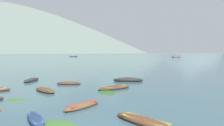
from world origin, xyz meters
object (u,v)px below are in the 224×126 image
Objects in this scene: rowboat_0 at (128,80)px; ferry_0 at (74,56)px; rowboat_4 at (45,90)px; ferry_1 at (176,57)px; rowboat_2 at (115,88)px; rowboat_9 at (145,122)px; rowboat_3 at (69,83)px; rowboat_5 at (31,80)px; rowboat_7 at (36,119)px; rowboat_1 at (82,105)px.

rowboat_0 is 0.59× the size of ferry_0.
rowboat_0 is 12.14m from rowboat_4.
rowboat_4 is 0.47× the size of ferry_1.
rowboat_2 reaches higher than rowboat_9.
ferry_0 is at bearing 104.84° from rowboat_4.
rowboat_2 reaches higher than rowboat_4.
rowboat_3 is 152.07m from ferry_0.
rowboat_3 is 0.94× the size of rowboat_5.
rowboat_2 is at bearing 65.84° from rowboat_7.
rowboat_7 is at bearing -128.04° from rowboat_1.
ferry_1 is (49.32, 142.71, 0.29)m from rowboat_1.
rowboat_3 reaches higher than rowboat_4.
ferry_1 is (59.97, 130.65, 0.26)m from rowboat_5.
ferry_1 is at bearing 70.84° from rowboat_2.
rowboat_4 is 8.88m from rowboat_7.
ferry_1 is (45.34, 129.74, 0.22)m from rowboat_0.
rowboat_5 reaches higher than rowboat_9.
rowboat_2 is at bearing -72.28° from ferry_0.
rowboat_1 is at bearing -44.38° from rowboat_4.
rowboat_4 is (-7.67, -1.78, -0.01)m from rowboat_2.
rowboat_4 reaches higher than rowboat_1.
rowboat_1 is at bearing -107.23° from rowboat_2.
rowboat_7 is (-4.52, -10.08, -0.05)m from rowboat_2.
rowboat_1 is 0.97× the size of rowboat_3.
rowboat_9 is at bearing -107.09° from ferry_1.
rowboat_2 is 0.54× the size of ferry_1.
rowboat_3 is (-4.17, 9.82, 0.01)m from rowboat_1.
rowboat_2 is 1.15× the size of rowboat_5.
rowboat_7 is at bearing -60.98° from rowboat_5.
ferry_1 reaches higher than rowboat_0.
rowboat_9 reaches higher than rowboat_7.
rowboat_1 is 7.64m from rowboat_4.
rowboat_4 is (-9.44, -7.63, -0.06)m from rowboat_0.
rowboat_7 is (1.86, -12.78, -0.04)m from rowboat_3.
rowboat_4 reaches higher than rowboat_7.
rowboat_2 is 1.05× the size of rowboat_9.
ferry_0 is at bearing 109.04° from rowboat_0.
rowboat_1 is 162.65m from ferry_0.
rowboat_0 is 151.50m from ferry_0.
rowboat_0 reaches higher than rowboat_1.
rowboat_0 is 1.39× the size of rowboat_1.
rowboat_1 is at bearing -73.78° from ferry_0.
ferry_0 reaches higher than rowboat_1.
rowboat_7 is at bearing 180.00° from rowboat_9.
rowboat_2 reaches higher than rowboat_7.
ferry_0 is at bearing 107.43° from rowboat_9.
rowboat_7 is 154.55m from ferry_1.
rowboat_2 is 156.48m from ferry_0.
rowboat_1 is 0.83× the size of rowboat_9.
ferry_1 reaches higher than rowboat_9.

